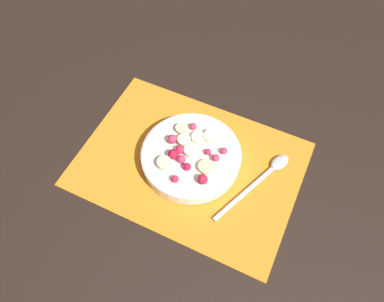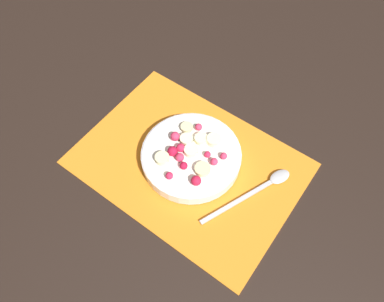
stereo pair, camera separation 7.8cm
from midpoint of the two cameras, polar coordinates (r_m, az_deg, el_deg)
ground_plane at (r=0.82m, az=-3.14°, el=-2.25°), size 3.00×3.00×0.00m
placemat at (r=0.82m, az=-3.15°, el=-2.15°), size 0.47×0.34×0.01m
fruit_bowl at (r=0.80m, az=-2.82°, el=-0.92°), size 0.21×0.21×0.05m
spoon at (r=0.80m, az=8.68°, el=-3.62°), size 0.10×0.21×0.01m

